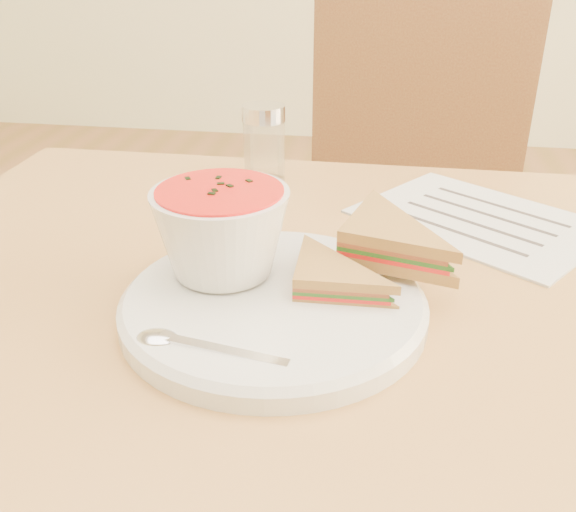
% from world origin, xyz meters
% --- Properties ---
extents(chair_far, '(0.50, 0.50, 0.99)m').
position_xyz_m(chair_far, '(0.07, 0.56, 0.49)').
color(chair_far, brown).
rests_on(chair_far, floor).
extents(plate, '(0.34, 0.34, 0.02)m').
position_xyz_m(plate, '(-0.05, -0.08, 0.76)').
color(plate, silver).
rests_on(plate, dining_table).
extents(soup_bowl, '(0.16, 0.16, 0.09)m').
position_xyz_m(soup_bowl, '(-0.10, -0.05, 0.81)').
color(soup_bowl, silver).
rests_on(soup_bowl, plate).
extents(sandwich_half_a, '(0.09, 0.09, 0.03)m').
position_xyz_m(sandwich_half_a, '(-0.03, -0.10, 0.78)').
color(sandwich_half_a, '#B68940').
rests_on(sandwich_half_a, plate).
extents(sandwich_half_b, '(0.14, 0.14, 0.04)m').
position_xyz_m(sandwich_half_b, '(0.00, -0.04, 0.80)').
color(sandwich_half_b, '#B68940').
rests_on(sandwich_half_b, plate).
extents(spoon, '(0.17, 0.06, 0.01)m').
position_xyz_m(spoon, '(-0.08, -0.17, 0.77)').
color(spoon, silver).
rests_on(spoon, plate).
extents(paper_menu, '(0.33, 0.31, 0.00)m').
position_xyz_m(paper_menu, '(0.15, 0.16, 0.75)').
color(paper_menu, silver).
rests_on(paper_menu, dining_table).
extents(condiment_shaker, '(0.06, 0.06, 0.10)m').
position_xyz_m(condiment_shaker, '(-0.13, 0.26, 0.80)').
color(condiment_shaker, silver).
rests_on(condiment_shaker, dining_table).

